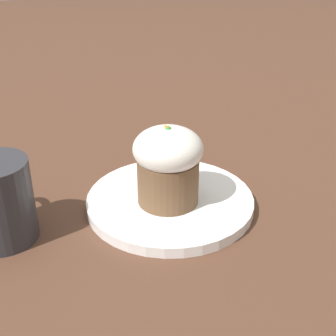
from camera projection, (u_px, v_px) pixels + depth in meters
ground_plane at (170, 206)px, 0.64m from camera, size 4.00×4.00×0.00m
dessert_plate at (170, 201)px, 0.64m from camera, size 0.23×0.23×0.01m
carrot_cake at (168, 164)px, 0.60m from camera, size 0.09×0.09×0.11m
spoon at (167, 192)px, 0.64m from camera, size 0.11×0.05×0.01m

